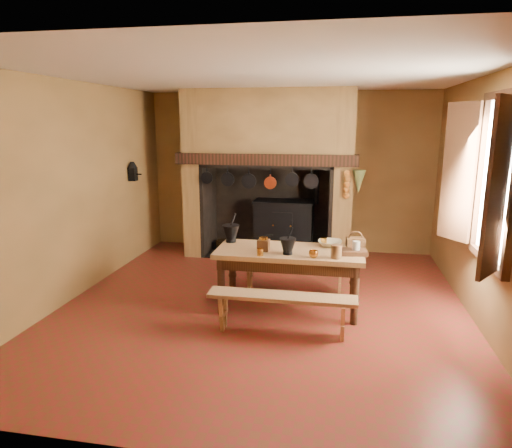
# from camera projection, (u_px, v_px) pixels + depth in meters

# --- Properties ---
(floor) EXTENTS (5.50, 5.50, 0.00)m
(floor) POSITION_uv_depth(u_px,v_px,m) (263.00, 305.00, 5.80)
(floor) COLOR maroon
(floor) RESTS_ON ground
(ceiling) EXTENTS (5.50, 5.50, 0.00)m
(ceiling) POSITION_uv_depth(u_px,v_px,m) (264.00, 75.00, 5.19)
(ceiling) COLOR silver
(ceiling) RESTS_ON back_wall
(back_wall) EXTENTS (5.00, 0.02, 2.80)m
(back_wall) POSITION_uv_depth(u_px,v_px,m) (289.00, 172.00, 8.13)
(back_wall) COLOR olive
(back_wall) RESTS_ON floor
(wall_left) EXTENTS (0.02, 5.50, 2.80)m
(wall_left) POSITION_uv_depth(u_px,v_px,m) (75.00, 191.00, 5.94)
(wall_left) COLOR olive
(wall_left) RESTS_ON floor
(wall_right) EXTENTS (0.02, 5.50, 2.80)m
(wall_right) POSITION_uv_depth(u_px,v_px,m) (486.00, 203.00, 5.05)
(wall_right) COLOR olive
(wall_right) RESTS_ON floor
(wall_front) EXTENTS (5.00, 0.02, 2.80)m
(wall_front) POSITION_uv_depth(u_px,v_px,m) (191.00, 264.00, 2.85)
(wall_front) COLOR olive
(wall_front) RESTS_ON floor
(chimney_breast) EXTENTS (2.95, 0.96, 2.80)m
(chimney_breast) POSITION_uv_depth(u_px,v_px,m) (269.00, 150.00, 7.67)
(chimney_breast) COLOR olive
(chimney_breast) RESTS_ON floor
(iron_range) EXTENTS (1.12, 0.55, 1.60)m
(iron_range) POSITION_uv_depth(u_px,v_px,m) (284.00, 226.00, 8.05)
(iron_range) COLOR black
(iron_range) RESTS_ON floor
(hearth_pans) EXTENTS (0.51, 0.62, 0.20)m
(hearth_pans) POSITION_uv_depth(u_px,v_px,m) (226.00, 248.00, 8.09)
(hearth_pans) COLOR #BE7E2B
(hearth_pans) RESTS_ON floor
(hanging_pans) EXTENTS (1.92, 0.29, 0.27)m
(hanging_pans) POSITION_uv_depth(u_px,v_px,m) (262.00, 181.00, 7.30)
(hanging_pans) COLOR black
(hanging_pans) RESTS_ON chimney_breast
(onion_string) EXTENTS (0.12, 0.10, 0.46)m
(onion_string) POSITION_uv_depth(u_px,v_px,m) (347.00, 185.00, 7.05)
(onion_string) COLOR #AC611F
(onion_string) RESTS_ON chimney_breast
(herb_bunch) EXTENTS (0.20, 0.20, 0.35)m
(herb_bunch) POSITION_uv_depth(u_px,v_px,m) (359.00, 182.00, 7.00)
(herb_bunch) COLOR #586530
(herb_bunch) RESTS_ON chimney_breast
(window) EXTENTS (0.39, 1.75, 1.76)m
(window) POSITION_uv_depth(u_px,v_px,m) (485.00, 180.00, 4.62)
(window) COLOR white
(window) RESTS_ON wall_right
(wall_coffee_mill) EXTENTS (0.23, 0.16, 0.31)m
(wall_coffee_mill) POSITION_uv_depth(u_px,v_px,m) (133.00, 170.00, 7.39)
(wall_coffee_mill) COLOR black
(wall_coffee_mill) RESTS_ON wall_left
(work_table) EXTENTS (1.77, 0.78, 0.77)m
(work_table) POSITION_uv_depth(u_px,v_px,m) (289.00, 259.00, 5.54)
(work_table) COLOR #A3754A
(work_table) RESTS_ON floor
(bench_front) EXTENTS (1.61, 0.28, 0.45)m
(bench_front) POSITION_uv_depth(u_px,v_px,m) (282.00, 305.00, 4.94)
(bench_front) COLOR #A3754A
(bench_front) RESTS_ON floor
(bench_back) EXTENTS (1.52, 0.27, 0.43)m
(bench_back) POSITION_uv_depth(u_px,v_px,m) (294.00, 269.00, 6.21)
(bench_back) COLOR #A3754A
(bench_back) RESTS_ON floor
(mortar_large) EXTENTS (0.22, 0.22, 0.38)m
(mortar_large) POSITION_uv_depth(u_px,v_px,m) (231.00, 233.00, 5.84)
(mortar_large) COLOR black
(mortar_large) RESTS_ON work_table
(mortar_small) EXTENTS (0.19, 0.19, 0.33)m
(mortar_small) POSITION_uv_depth(u_px,v_px,m) (288.00, 245.00, 5.30)
(mortar_small) COLOR black
(mortar_small) RESTS_ON work_table
(coffee_grinder) EXTENTS (0.18, 0.14, 0.21)m
(coffee_grinder) POSITION_uv_depth(u_px,v_px,m) (264.00, 244.00, 5.46)
(coffee_grinder) COLOR #372111
(coffee_grinder) RESTS_ON work_table
(brass_mug_a) EXTENTS (0.09, 0.09, 0.08)m
(brass_mug_a) POSITION_uv_depth(u_px,v_px,m) (260.00, 252.00, 5.26)
(brass_mug_a) COLOR #BE7E2B
(brass_mug_a) RESTS_ON work_table
(brass_mug_b) EXTENTS (0.09, 0.09, 0.09)m
(brass_mug_b) POSITION_uv_depth(u_px,v_px,m) (324.00, 241.00, 5.73)
(brass_mug_b) COLOR #BE7E2B
(brass_mug_b) RESTS_ON work_table
(mixing_bowl) EXTENTS (0.30, 0.30, 0.07)m
(mixing_bowl) POSITION_uv_depth(u_px,v_px,m) (330.00, 243.00, 5.66)
(mixing_bowl) COLOR #B8AF8D
(mixing_bowl) RESTS_ON work_table
(stoneware_crock) EXTENTS (0.14, 0.14, 0.16)m
(stoneware_crock) POSITION_uv_depth(u_px,v_px,m) (336.00, 251.00, 5.15)
(stoneware_crock) COLOR #54361F
(stoneware_crock) RESTS_ON work_table
(glass_jar) EXTENTS (0.09, 0.09, 0.16)m
(glass_jar) POSITION_uv_depth(u_px,v_px,m) (356.00, 248.00, 5.31)
(glass_jar) COLOR beige
(glass_jar) RESTS_ON work_table
(wicker_basket) EXTENTS (0.24, 0.18, 0.21)m
(wicker_basket) POSITION_uv_depth(u_px,v_px,m) (355.00, 242.00, 5.59)
(wicker_basket) COLOR #472A15
(wicker_basket) RESTS_ON work_table
(wooden_tray) EXTENTS (0.33, 0.26, 0.05)m
(wooden_tray) POSITION_uv_depth(u_px,v_px,m) (353.00, 252.00, 5.32)
(wooden_tray) COLOR #372111
(wooden_tray) RESTS_ON work_table
(brass_cup) EXTENTS (0.14, 0.14, 0.09)m
(brass_cup) POSITION_uv_depth(u_px,v_px,m) (314.00, 254.00, 5.18)
(brass_cup) COLOR #BE7E2B
(brass_cup) RESTS_ON work_table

